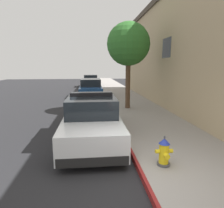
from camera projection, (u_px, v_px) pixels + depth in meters
name	position (u px, v px, depth m)	size (l,w,h in m)	color
ground_plane	(44.00, 106.00, 13.66)	(28.28, 60.00, 0.20)	#232326
sidewalk_pavement	(130.00, 102.00, 14.25)	(3.11, 60.00, 0.15)	gray
curb_painted_edge	(107.00, 103.00, 14.09)	(0.08, 60.00, 0.15)	maroon
storefront_building	(208.00, 51.00, 11.51)	(5.27, 24.34, 6.96)	tan
police_cruiser	(92.00, 119.00, 7.08)	(1.94, 4.84, 1.68)	white
parked_car_silver_ahead	(91.00, 89.00, 17.06)	(1.94, 4.84, 1.56)	navy
parked_car_dark_far	(91.00, 81.00, 25.83)	(1.94, 4.84, 1.56)	black
fire_hydrant	(164.00, 152.00, 4.91)	(0.44, 0.40, 0.76)	#4C4C51
street_tree	(128.00, 45.00, 11.29)	(2.45, 2.45, 4.93)	brown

